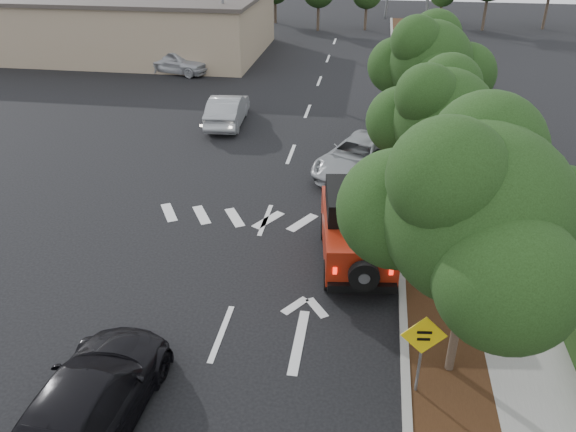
% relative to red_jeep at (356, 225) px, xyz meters
% --- Properties ---
extents(ground, '(120.00, 120.00, 0.00)m').
position_rel_red_jeep_xyz_m(ground, '(-3.17, -4.06, -1.16)').
color(ground, black).
rests_on(ground, ground).
extents(curb, '(0.20, 70.00, 0.15)m').
position_rel_red_jeep_xyz_m(curb, '(1.43, 7.94, -1.09)').
color(curb, '#9E9B93').
rests_on(curb, ground).
extents(planting_strip, '(1.80, 70.00, 0.12)m').
position_rel_red_jeep_xyz_m(planting_strip, '(2.43, 7.94, -1.10)').
color(planting_strip, black).
rests_on(planting_strip, ground).
extents(sidewalk, '(2.00, 70.00, 0.12)m').
position_rel_red_jeep_xyz_m(sidewalk, '(4.33, 7.94, -1.10)').
color(sidewalk, gray).
rests_on(sidewalk, ground).
extents(hedge, '(0.80, 70.00, 0.80)m').
position_rel_red_jeep_xyz_m(hedge, '(5.73, 7.94, -0.76)').
color(hedge, black).
rests_on(hedge, ground).
extents(commercial_building, '(22.00, 12.00, 4.00)m').
position_rel_red_jeep_xyz_m(commercial_building, '(-19.17, 25.94, 0.84)').
color(commercial_building, gray).
rests_on(commercial_building, ground).
extents(transmission_tower, '(7.00, 4.00, 28.00)m').
position_rel_red_jeep_xyz_m(transmission_tower, '(2.83, 43.94, -1.16)').
color(transmission_tower, slate).
rests_on(transmission_tower, ground).
extents(street_tree_near, '(3.80, 3.80, 5.92)m').
position_rel_red_jeep_xyz_m(street_tree_near, '(2.43, -4.56, -1.16)').
color(street_tree_near, black).
rests_on(street_tree_near, ground).
extents(street_tree_mid, '(3.20, 3.20, 5.32)m').
position_rel_red_jeep_xyz_m(street_tree_mid, '(2.43, 2.44, -1.16)').
color(street_tree_mid, black).
rests_on(street_tree_mid, ground).
extents(street_tree_far, '(3.40, 3.40, 5.62)m').
position_rel_red_jeep_xyz_m(street_tree_far, '(2.43, 8.94, -1.16)').
color(street_tree_far, black).
rests_on(street_tree_far, ground).
extents(light_pole_a, '(2.00, 0.22, 9.00)m').
position_rel_red_jeep_xyz_m(light_pole_a, '(-9.67, 21.94, -1.16)').
color(light_pole_a, slate).
rests_on(light_pole_a, ground).
extents(light_pole_b, '(2.00, 0.22, 9.00)m').
position_rel_red_jeep_xyz_m(light_pole_b, '(-10.67, 33.94, -1.16)').
color(light_pole_b, slate).
rests_on(light_pole_b, ground).
extents(red_jeep, '(2.48, 4.62, 2.29)m').
position_rel_red_jeep_xyz_m(red_jeep, '(0.00, 0.00, 0.00)').
color(red_jeep, black).
rests_on(red_jeep, ground).
extents(silver_suv_ahead, '(4.09, 5.52, 1.39)m').
position_rel_red_jeep_xyz_m(silver_suv_ahead, '(-0.18, 6.46, -0.47)').
color(silver_suv_ahead, '#9B9EA2').
rests_on(silver_suv_ahead, ground).
extents(black_suv_oncoming, '(2.24, 5.17, 1.48)m').
position_rel_red_jeep_xyz_m(black_suv_oncoming, '(-5.06, -7.36, -0.42)').
color(black_suv_oncoming, black).
rests_on(black_suv_oncoming, ground).
extents(silver_sedan_oncoming, '(1.85, 4.53, 1.46)m').
position_rel_red_jeep_xyz_m(silver_sedan_oncoming, '(-6.88, 11.35, -0.43)').
color(silver_sedan_oncoming, '#97999E').
rests_on(silver_sedan_oncoming, ground).
extents(parked_suv, '(5.02, 3.09, 1.60)m').
position_rel_red_jeep_xyz_m(parked_suv, '(-12.64, 20.50, -0.36)').
color(parked_suv, '#B5B7BE').
rests_on(parked_suv, ground).
extents(speed_hump_sign, '(0.98, 0.13, 2.09)m').
position_rel_red_jeep_xyz_m(speed_hump_sign, '(1.63, -5.39, 0.29)').
color(speed_hump_sign, slate).
rests_on(speed_hump_sign, ground).
extents(terracotta_planter, '(0.76, 0.76, 1.33)m').
position_rel_red_jeep_xyz_m(terracotta_planter, '(3.43, -0.69, -0.27)').
color(terracotta_planter, brown).
rests_on(terracotta_planter, ground).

